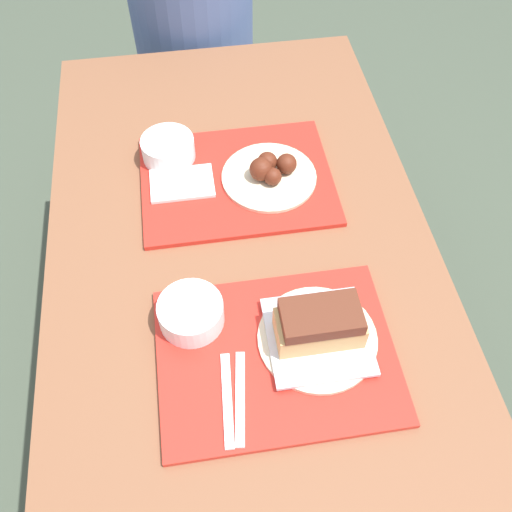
{
  "coord_description": "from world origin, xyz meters",
  "views": [
    {
      "loc": [
        -0.08,
        -0.67,
        1.69
      ],
      "look_at": [
        0.02,
        -0.01,
        0.79
      ],
      "focal_mm": 40.0,
      "sensor_mm": 36.0,
      "label": 1
    }
  ],
  "objects_px": {
    "brisket_sandwich_plate": "(319,330)",
    "wings_plate_far": "(270,172)",
    "tray_near": "(277,355)",
    "bowl_coleslaw_near": "(191,312)",
    "tray_far": "(237,180)",
    "bowl_coleslaw_far": "(168,148)"
  },
  "relations": [
    {
      "from": "brisket_sandwich_plate",
      "to": "wings_plate_far",
      "type": "relative_size",
      "value": 1.03
    },
    {
      "from": "tray_near",
      "to": "wings_plate_far",
      "type": "xyz_separation_m",
      "value": [
        0.06,
        0.43,
        0.02
      ]
    },
    {
      "from": "brisket_sandwich_plate",
      "to": "bowl_coleslaw_near",
      "type": "bearing_deg",
      "value": 161.48
    },
    {
      "from": "tray_far",
      "to": "brisket_sandwich_plate",
      "type": "xyz_separation_m",
      "value": [
        0.09,
        -0.42,
        0.04
      ]
    },
    {
      "from": "tray_far",
      "to": "bowl_coleslaw_far",
      "type": "bearing_deg",
      "value": 147.61
    },
    {
      "from": "brisket_sandwich_plate",
      "to": "wings_plate_far",
      "type": "height_order",
      "value": "brisket_sandwich_plate"
    },
    {
      "from": "bowl_coleslaw_near",
      "to": "bowl_coleslaw_far",
      "type": "height_order",
      "value": "same"
    },
    {
      "from": "brisket_sandwich_plate",
      "to": "bowl_coleslaw_far",
      "type": "xyz_separation_m",
      "value": [
        -0.24,
        0.52,
        -0.01
      ]
    },
    {
      "from": "bowl_coleslaw_near",
      "to": "wings_plate_far",
      "type": "relative_size",
      "value": 0.57
    },
    {
      "from": "tray_near",
      "to": "bowl_coleslaw_near",
      "type": "bearing_deg",
      "value": 147.26
    },
    {
      "from": "tray_near",
      "to": "bowl_coleslaw_near",
      "type": "distance_m",
      "value": 0.17
    },
    {
      "from": "tray_near",
      "to": "bowl_coleslaw_near",
      "type": "height_order",
      "value": "bowl_coleslaw_near"
    },
    {
      "from": "tray_near",
      "to": "bowl_coleslaw_far",
      "type": "distance_m",
      "value": 0.56
    },
    {
      "from": "tray_far",
      "to": "wings_plate_far",
      "type": "bearing_deg",
      "value": -6.92
    },
    {
      "from": "brisket_sandwich_plate",
      "to": "bowl_coleslaw_far",
      "type": "distance_m",
      "value": 0.57
    },
    {
      "from": "tray_near",
      "to": "brisket_sandwich_plate",
      "type": "height_order",
      "value": "brisket_sandwich_plate"
    },
    {
      "from": "tray_near",
      "to": "tray_far",
      "type": "height_order",
      "value": "same"
    },
    {
      "from": "tray_far",
      "to": "bowl_coleslaw_near",
      "type": "bearing_deg",
      "value": -110.44
    },
    {
      "from": "tray_near",
      "to": "bowl_coleslaw_far",
      "type": "relative_size",
      "value": 3.54
    },
    {
      "from": "tray_near",
      "to": "bowl_coleslaw_far",
      "type": "height_order",
      "value": "bowl_coleslaw_far"
    },
    {
      "from": "wings_plate_far",
      "to": "bowl_coleslaw_near",
      "type": "bearing_deg",
      "value": -120.88
    },
    {
      "from": "wings_plate_far",
      "to": "tray_far",
      "type": "bearing_deg",
      "value": 173.08
    }
  ]
}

